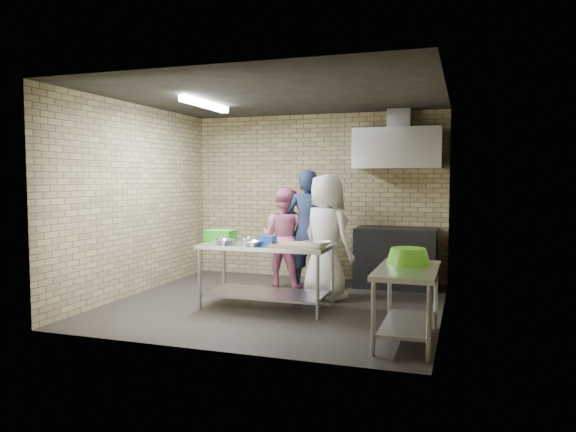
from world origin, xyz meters
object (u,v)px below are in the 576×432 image
(green_crate, at_px, (221,235))
(blue_tub, at_px, (268,240))
(green_basin, at_px, (408,256))
(woman_white, at_px, (326,236))
(stove, at_px, (396,257))
(prep_table, at_px, (267,276))
(bottle_green, at_px, (429,154))
(woman_pink, at_px, (284,238))
(side_counter, at_px, (407,305))
(man_navy, at_px, (307,229))

(green_crate, height_order, blue_tub, green_crate)
(green_basin, distance_m, woman_white, 1.88)
(blue_tub, bearing_deg, stove, 55.50)
(blue_tub, relative_size, woman_white, 0.11)
(prep_table, distance_m, bottle_green, 3.23)
(bottle_green, xyz_separation_m, woman_pink, (-2.07, -0.78, -1.26))
(bottle_green, bearing_deg, woman_white, -133.62)
(green_basin, height_order, bottle_green, bottle_green)
(stove, xyz_separation_m, woman_white, (-0.81, -1.09, 0.40))
(green_basin, bearing_deg, stove, 99.76)
(side_counter, relative_size, green_crate, 3.30)
(green_crate, bearing_deg, man_navy, 53.53)
(stove, xyz_separation_m, green_basin, (0.43, -2.50, 0.38))
(blue_tub, relative_size, green_basin, 0.40)
(blue_tub, bearing_deg, woman_white, 58.62)
(side_counter, height_order, woman_white, woman_white)
(stove, relative_size, woman_white, 0.70)
(side_counter, distance_m, man_navy, 2.80)
(green_basin, xyz_separation_m, woman_white, (-1.24, 1.41, 0.02))
(bottle_green, bearing_deg, blue_tub, -129.24)
(stove, height_order, man_navy, man_navy)
(blue_tub, relative_size, bottle_green, 1.21)
(prep_table, distance_m, blue_tub, 0.48)
(side_counter, xyz_separation_m, green_basin, (-0.02, 0.25, 0.46))
(man_navy, distance_m, woman_pink, 0.41)
(blue_tub, xyz_separation_m, bottle_green, (1.80, 2.20, 1.14))
(bottle_green, bearing_deg, man_navy, -154.15)
(man_navy, xyz_separation_m, woman_pink, (-0.38, 0.04, -0.14))
(prep_table, bearing_deg, woman_pink, 99.44)
(green_crate, relative_size, blue_tub, 2.00)
(side_counter, distance_m, green_crate, 2.79)
(green_crate, distance_m, bottle_green, 3.42)
(bottle_green, bearing_deg, green_basin, -90.42)
(side_counter, height_order, green_crate, green_crate)
(bottle_green, relative_size, woman_white, 0.09)
(green_crate, height_order, woman_white, woman_white)
(blue_tub, bearing_deg, woman_pink, 100.74)
(stove, bearing_deg, green_crate, -140.31)
(bottle_green, height_order, woman_pink, bottle_green)
(stove, bearing_deg, blue_tub, -124.50)
(stove, bearing_deg, bottle_green, 28.07)
(green_crate, bearing_deg, stove, 39.69)
(stove, relative_size, green_crate, 3.30)
(side_counter, bearing_deg, bottle_green, 90.00)
(prep_table, xyz_separation_m, bottle_green, (1.85, 2.10, 1.61))
(stove, bearing_deg, prep_table, -126.91)
(bottle_green, bearing_deg, prep_table, -131.33)
(blue_tub, height_order, woman_pink, woman_pink)
(stove, xyz_separation_m, blue_tub, (-1.35, -1.96, 0.43))
(woman_pink, distance_m, woman_white, 0.98)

